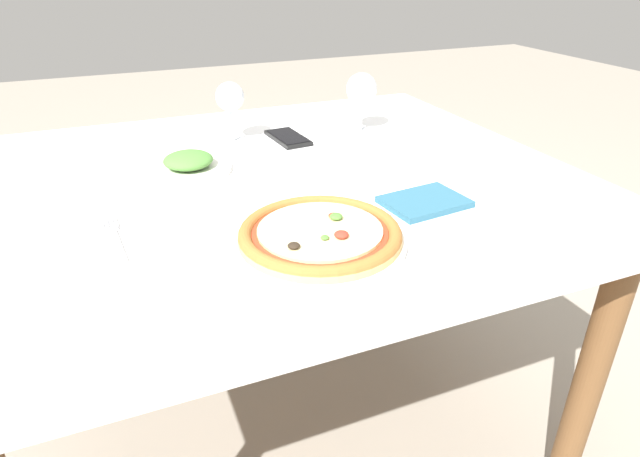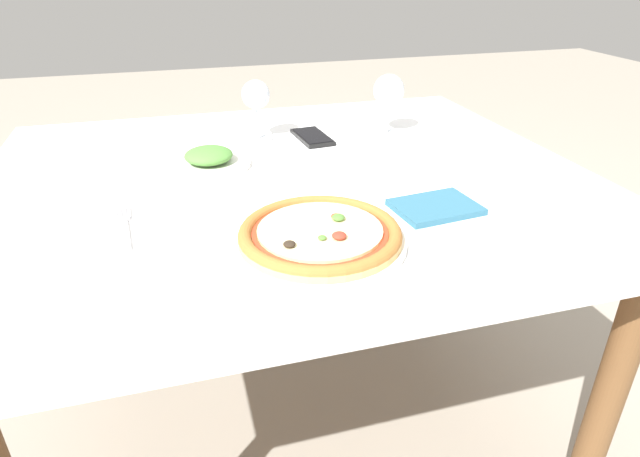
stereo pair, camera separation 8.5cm
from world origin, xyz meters
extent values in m
plane|color=#9E9384|center=(0.00, 0.00, 0.00)|extent=(10.00, 10.00, 0.00)
cube|color=brown|center=(0.00, 0.00, 0.69)|extent=(1.16, 1.00, 0.04)
cube|color=white|center=(0.00, 0.00, 0.71)|extent=(1.26, 1.10, 0.01)
cylinder|color=brown|center=(0.52, -0.44, 0.34)|extent=(0.06, 0.06, 0.67)
cylinder|color=brown|center=(-0.52, 0.44, 0.34)|extent=(0.06, 0.06, 0.67)
cylinder|color=brown|center=(0.52, 0.44, 0.34)|extent=(0.06, 0.06, 0.67)
cylinder|color=white|center=(-0.02, -0.30, 0.72)|extent=(0.28, 0.28, 0.01)
cylinder|color=#E0B26B|center=(-0.02, -0.30, 0.73)|extent=(0.26, 0.26, 0.01)
torus|color=#A3662D|center=(-0.02, -0.30, 0.74)|extent=(0.26, 0.26, 0.02)
cylinder|color=#BC381E|center=(-0.02, -0.30, 0.74)|extent=(0.22, 0.22, 0.00)
cylinder|color=beige|center=(-0.02, -0.30, 0.74)|extent=(0.20, 0.20, 0.00)
ellipsoid|color=#4C7A33|center=(0.02, -0.28, 0.75)|extent=(0.02, 0.02, 0.01)
ellipsoid|color=#A83323|center=(0.02, -0.27, 0.75)|extent=(0.02, 0.02, 0.01)
ellipsoid|color=#A83323|center=(0.00, -0.34, 0.75)|extent=(0.02, 0.02, 0.01)
ellipsoid|color=#A83323|center=(0.02, -0.26, 0.75)|extent=(0.01, 0.01, 0.01)
ellipsoid|color=#2D2319|center=(-0.08, -0.34, 0.75)|extent=(0.02, 0.02, 0.01)
ellipsoid|color=#4C7A33|center=(-0.03, -0.33, 0.75)|extent=(0.01, 0.01, 0.01)
cube|color=silver|center=(-0.32, -0.18, 0.72)|extent=(0.02, 0.11, 0.00)
cube|color=silver|center=(-0.33, -0.12, 0.72)|extent=(0.03, 0.02, 0.00)
cube|color=silver|center=(-0.34, -0.09, 0.72)|extent=(0.01, 0.05, 0.00)
cube|color=silver|center=(-0.34, -0.09, 0.72)|extent=(0.01, 0.05, 0.00)
cube|color=silver|center=(-0.33, -0.09, 0.72)|extent=(0.01, 0.05, 0.00)
cube|color=silver|center=(-0.32, -0.09, 0.72)|extent=(0.01, 0.05, 0.00)
cylinder|color=silver|center=(-0.02, 0.27, 0.72)|extent=(0.07, 0.07, 0.00)
cylinder|color=silver|center=(-0.02, 0.27, 0.76)|extent=(0.01, 0.01, 0.08)
sphere|color=silver|center=(-0.02, 0.27, 0.83)|extent=(0.07, 0.07, 0.07)
cylinder|color=silver|center=(0.31, 0.22, 0.72)|extent=(0.07, 0.07, 0.00)
cylinder|color=silver|center=(0.31, 0.22, 0.76)|extent=(0.01, 0.01, 0.08)
sphere|color=silver|center=(0.31, 0.22, 0.83)|extent=(0.08, 0.08, 0.08)
cube|color=black|center=(0.11, 0.23, 0.72)|extent=(0.08, 0.15, 0.01)
cube|color=black|center=(0.11, 0.23, 0.72)|extent=(0.07, 0.13, 0.00)
cylinder|color=white|center=(-0.16, 0.11, 0.72)|extent=(0.18, 0.18, 0.01)
ellipsoid|color=#4C8438|center=(-0.16, 0.11, 0.74)|extent=(0.10, 0.10, 0.03)
cube|color=#2D607A|center=(0.22, -0.23, 0.72)|extent=(0.16, 0.13, 0.01)
camera|label=1|loc=(-0.31, -1.00, 1.14)|focal=30.00mm
camera|label=2|loc=(-0.23, -1.02, 1.14)|focal=30.00mm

